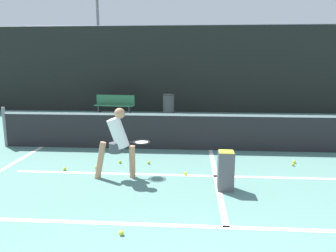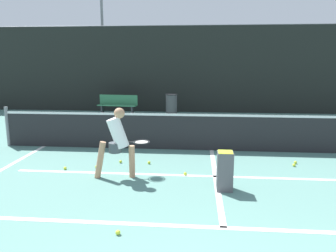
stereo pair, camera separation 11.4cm
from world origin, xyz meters
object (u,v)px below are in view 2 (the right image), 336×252
(courtside_bench, at_px, (118,104))
(parked_car, at_px, (238,92))
(ball_hopper, at_px, (225,170))
(trash_bin, at_px, (171,105))
(player_practicing, at_px, (118,140))

(courtside_bench, distance_m, parked_car, 7.35)
(ball_hopper, relative_size, trash_bin, 0.76)
(ball_hopper, height_order, courtside_bench, courtside_bench)
(ball_hopper, bearing_deg, parked_car, 82.37)
(player_practicing, xyz_separation_m, ball_hopper, (2.04, -0.47, -0.39))
(player_practicing, xyz_separation_m, courtside_bench, (-1.81, 7.38, -0.30))
(parked_car, bearing_deg, ball_hopper, -97.63)
(player_practicing, relative_size, parked_car, 0.32)
(player_practicing, distance_m, trash_bin, 7.30)
(parked_car, bearing_deg, trash_bin, -123.51)
(ball_hopper, distance_m, courtside_bench, 8.75)
(player_practicing, bearing_deg, parked_car, 64.56)
(trash_bin, xyz_separation_m, parked_car, (3.27, 4.93, 0.09))
(courtside_bench, bearing_deg, parked_car, 47.17)
(player_practicing, xyz_separation_m, trash_bin, (0.47, 7.28, -0.29))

